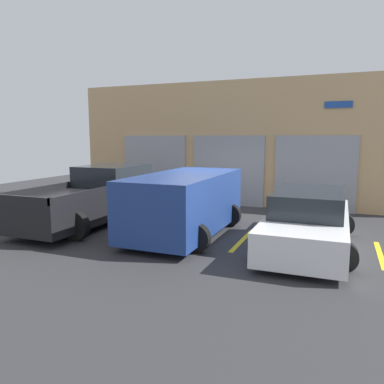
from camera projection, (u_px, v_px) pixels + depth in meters
The scene contains 9 objects.
ground_plane at pixel (207, 221), 11.81m from camera, with size 28.00×28.00×0.00m, color #2D2D30.
shophouse_building at pixel (236, 145), 14.49m from camera, with size 13.25×0.68×4.75m.
pickup_truck at pixel (94, 197), 11.51m from camera, with size 2.39×5.10×1.70m.
sedan_white at pixel (308, 221), 8.94m from camera, with size 2.18×4.75×1.37m.
sedan_side at pixel (185, 202), 10.05m from camera, with size 2.37×4.43×1.65m.
parking_stripe_far_left at pixel (48, 220), 11.93m from camera, with size 0.12×2.20×0.01m, color gold.
parking_stripe_left at pixel (134, 229), 10.76m from camera, with size 0.12×2.20×0.01m, color gold.
parking_stripe_centre at pixel (242, 240), 9.59m from camera, with size 0.12×2.20×0.01m, color gold.
parking_stripe_right at pixel (380, 255), 8.42m from camera, with size 0.12×2.20×0.01m, color gold.
Camera 1 is at (3.86, -10.90, 2.63)m, focal length 35.00 mm.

